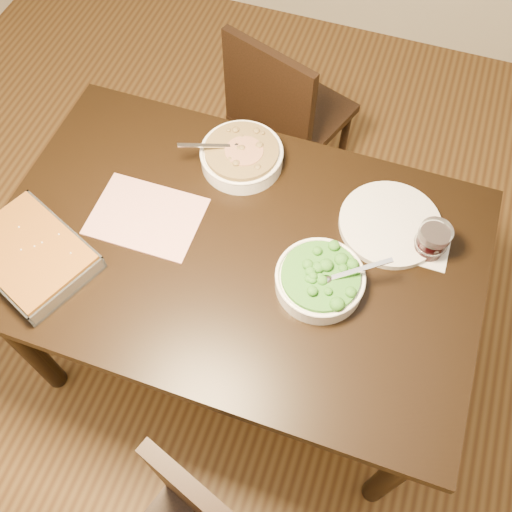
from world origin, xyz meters
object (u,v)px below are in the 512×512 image
stew_bowl (242,156)px  baking_dish (31,255)px  table (237,263)px  broccoli_bowl (320,279)px  dinner_plate (390,224)px  chair_far (283,112)px  wine_tumbler (432,240)px

stew_bowl → baking_dish: 0.68m
table → baking_dish: 0.58m
broccoli_bowl → dinner_plate: size_ratio=0.88×
stew_bowl → table: bearing=-73.6°
stew_bowl → chair_far: stew_bowl is taller
table → dinner_plate: (0.40, 0.21, 0.11)m
broccoli_bowl → chair_far: broccoli_bowl is taller
baking_dish → wine_tumbler: size_ratio=4.08×
table → dinner_plate: size_ratio=4.71×
table → wine_tumbler: size_ratio=13.84×
chair_far → dinner_plate: bearing=150.1°
broccoli_bowl → table: bearing=171.0°
broccoli_bowl → chair_far: 0.97m
broccoli_bowl → chair_far: bearing=113.1°
wine_tumbler → dinner_plate: 0.14m
baking_dish → dinner_plate: bearing=48.8°
chair_far → broccoli_bowl: bearing=132.8°
baking_dish → chair_far: 1.16m
broccoli_bowl → wine_tumbler: size_ratio=2.58×
table → baking_dish: size_ratio=3.39×
stew_bowl → baking_dish: bearing=-129.9°
wine_tumbler → chair_far: 0.95m
stew_bowl → broccoli_bowl: stew_bowl is taller
stew_bowl → wine_tumbler: (0.61, -0.13, 0.02)m
table → wine_tumbler: bearing=17.9°
table → wine_tumbler: (0.52, 0.17, 0.15)m
broccoli_bowl → dinner_plate: bearing=60.9°
table → broccoli_bowl: 0.29m
stew_bowl → dinner_plate: size_ratio=0.89×
broccoli_bowl → baking_dish: size_ratio=0.63×
broccoli_bowl → wine_tumbler: bearing=38.6°
table → chair_far: (-0.10, 0.80, -0.18)m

